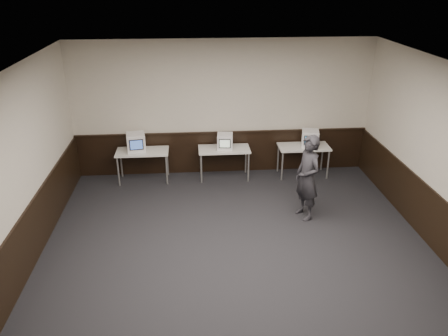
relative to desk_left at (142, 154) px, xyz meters
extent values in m
plane|color=black|center=(1.90, -3.60, -0.68)|extent=(8.00, 8.00, 0.00)
plane|color=white|center=(1.90, -3.60, 2.52)|extent=(8.00, 8.00, 0.00)
plane|color=beige|center=(1.90, 0.40, 0.92)|extent=(7.00, 0.00, 7.00)
plane|color=beige|center=(-1.60, -3.60, 0.92)|extent=(0.00, 8.00, 8.00)
cube|color=black|center=(1.90, 0.38, -0.18)|extent=(6.98, 0.04, 1.00)
cube|color=black|center=(-1.58, -3.60, -0.18)|extent=(0.04, 7.98, 1.00)
cube|color=black|center=(1.90, 0.36, 0.34)|extent=(6.98, 0.06, 0.04)
cube|color=silver|center=(0.00, 0.00, 0.05)|extent=(1.20, 0.60, 0.04)
cylinder|color=#999999|center=(-0.55, -0.25, -0.32)|extent=(0.04, 0.04, 0.71)
cylinder|color=#999999|center=(0.55, -0.25, -0.32)|extent=(0.04, 0.04, 0.71)
cylinder|color=#999999|center=(-0.55, 0.25, -0.32)|extent=(0.04, 0.04, 0.71)
cylinder|color=#999999|center=(0.55, 0.25, -0.32)|extent=(0.04, 0.04, 0.71)
cube|color=silver|center=(1.90, 0.00, 0.05)|extent=(1.20, 0.60, 0.04)
cylinder|color=#999999|center=(1.35, -0.25, -0.32)|extent=(0.04, 0.04, 0.71)
cylinder|color=#999999|center=(2.45, -0.25, -0.32)|extent=(0.04, 0.04, 0.71)
cylinder|color=#999999|center=(1.35, 0.25, -0.32)|extent=(0.04, 0.04, 0.71)
cylinder|color=#999999|center=(2.45, 0.25, -0.32)|extent=(0.04, 0.04, 0.71)
cube|color=silver|center=(3.80, 0.00, 0.05)|extent=(1.20, 0.60, 0.04)
cylinder|color=#999999|center=(3.25, -0.25, -0.32)|extent=(0.04, 0.04, 0.71)
cylinder|color=#999999|center=(4.35, -0.25, -0.32)|extent=(0.04, 0.04, 0.71)
cylinder|color=#999999|center=(3.25, 0.25, -0.32)|extent=(0.04, 0.04, 0.71)
cylinder|color=#999999|center=(4.35, 0.25, -0.32)|extent=(0.04, 0.04, 0.71)
cube|color=white|center=(-0.13, 0.02, 0.28)|extent=(0.47, 0.49, 0.41)
cube|color=black|center=(-0.10, -0.19, 0.30)|extent=(0.31, 0.06, 0.25)
cube|color=#3859A7|center=(-0.10, -0.20, 0.30)|extent=(0.27, 0.04, 0.21)
cube|color=white|center=(1.92, -0.01, 0.25)|extent=(0.39, 0.41, 0.36)
cube|color=black|center=(1.90, -0.20, 0.27)|extent=(0.27, 0.04, 0.21)
cube|color=#ACBDA6|center=(1.90, -0.21, 0.27)|extent=(0.23, 0.03, 0.18)
cube|color=white|center=(3.93, -0.01, 0.27)|extent=(0.47, 0.49, 0.39)
cube|color=black|center=(3.88, -0.21, 0.29)|extent=(0.29, 0.08, 0.23)
cube|color=teal|center=(3.88, -0.22, 0.29)|extent=(0.25, 0.06, 0.19)
imported|color=#26252A|center=(3.37, -1.96, 0.19)|extent=(0.60, 0.73, 1.73)
camera|label=1|loc=(1.14, -9.47, 3.84)|focal=35.00mm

